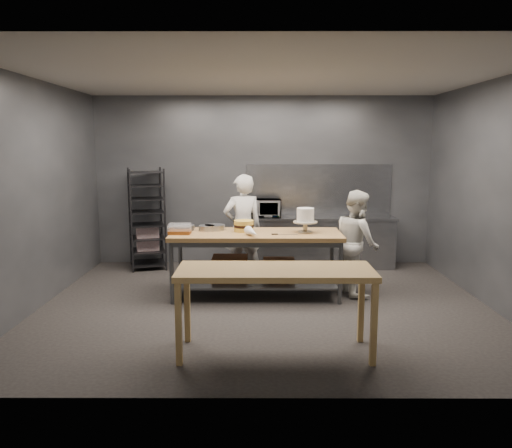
{
  "coord_description": "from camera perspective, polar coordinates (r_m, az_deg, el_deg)",
  "views": [
    {
      "loc": [
        -0.1,
        -6.48,
        2.15
      ],
      "look_at": [
        -0.12,
        0.4,
        1.05
      ],
      "focal_mm": 35.0,
      "sensor_mm": 36.0,
      "label": 1
    }
  ],
  "objects": [
    {
      "name": "work_table",
      "position": [
        7.13,
        -0.24,
        -3.7
      ],
      "size": [
        2.4,
        0.9,
        0.92
      ],
      "color": "brown",
      "rests_on": "ground"
    },
    {
      "name": "chef_behind",
      "position": [
        7.86,
        -1.54,
        -0.46
      ],
      "size": [
        0.71,
        0.57,
        1.69
      ],
      "primitive_type": "imported",
      "rotation": [
        0.0,
        0.0,
        3.44
      ],
      "color": "silver",
      "rests_on": "ground"
    },
    {
      "name": "speed_rack",
      "position": [
        8.89,
        -12.35,
        0.5
      ],
      "size": [
        0.76,
        0.79,
        1.75
      ],
      "color": "black",
      "rests_on": "ground"
    },
    {
      "name": "frosted_cake_stand",
      "position": [
        7.04,
        5.66,
        0.79
      ],
      "size": [
        0.34,
        0.34,
        0.35
      ],
      "color": "#B2A98E",
      "rests_on": "work_table"
    },
    {
      "name": "back_wall",
      "position": [
        9.0,
        0.82,
        4.94
      ],
      "size": [
        6.0,
        0.04,
        3.0
      ],
      "primitive_type": "cube",
      "color": "#4C4F54",
      "rests_on": "ground"
    },
    {
      "name": "cake_pans",
      "position": [
        7.27,
        -6.39,
        -0.41
      ],
      "size": [
        0.75,
        0.34,
        0.07
      ],
      "color": "gray",
      "rests_on": "work_table"
    },
    {
      "name": "microwave",
      "position": [
        8.73,
        1.08,
        1.84
      ],
      "size": [
        0.54,
        0.37,
        0.3
      ],
      "primitive_type": "imported",
      "color": "black",
      "rests_on": "back_counter"
    },
    {
      "name": "ground",
      "position": [
        6.83,
        1.02,
        -9.27
      ],
      "size": [
        6.0,
        6.0,
        0.0
      ],
      "primitive_type": "plane",
      "color": "black",
      "rests_on": "ground"
    },
    {
      "name": "chef_right",
      "position": [
        7.32,
        11.46,
        -2.07
      ],
      "size": [
        0.69,
        0.82,
        1.51
      ],
      "primitive_type": "imported",
      "rotation": [
        0.0,
        0.0,
        1.75
      ],
      "color": "silver",
      "rests_on": "ground"
    },
    {
      "name": "pastry_clamshells",
      "position": [
        7.1,
        -8.71,
        -0.53
      ],
      "size": [
        0.34,
        0.42,
        0.11
      ],
      "color": "brown",
      "rests_on": "work_table"
    },
    {
      "name": "piping_bag",
      "position": [
        6.7,
        -0.41,
        -0.97
      ],
      "size": [
        0.23,
        0.4,
        0.12
      ],
      "primitive_type": "cone",
      "rotation": [
        1.57,
        0.0,
        0.32
      ],
      "color": "white",
      "rests_on": "work_table"
    },
    {
      "name": "layer_cake",
      "position": [
        7.12,
        -1.41,
        -0.22
      ],
      "size": [
        0.28,
        0.28,
        0.16
      ],
      "color": "gold",
      "rests_on": "work_table"
    },
    {
      "name": "back_counter",
      "position": [
        8.89,
        7.29,
        -2.0
      ],
      "size": [
        2.6,
        0.6,
        0.9
      ],
      "color": "slate",
      "rests_on": "ground"
    },
    {
      "name": "offset_spatula",
      "position": [
        6.87,
        2.89,
        -1.19
      ],
      "size": [
        0.36,
        0.02,
        0.02
      ],
      "color": "slate",
      "rests_on": "work_table"
    },
    {
      "name": "near_counter",
      "position": [
        5.11,
        2.22,
        -6.06
      ],
      "size": [
        2.0,
        0.7,
        0.9
      ],
      "color": "#A07842",
      "rests_on": "ground"
    },
    {
      "name": "splashback_panel",
      "position": [
        9.06,
        7.17,
        3.94
      ],
      "size": [
        2.6,
        0.02,
        0.9
      ],
      "primitive_type": "cube",
      "color": "slate",
      "rests_on": "back_counter"
    }
  ]
}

